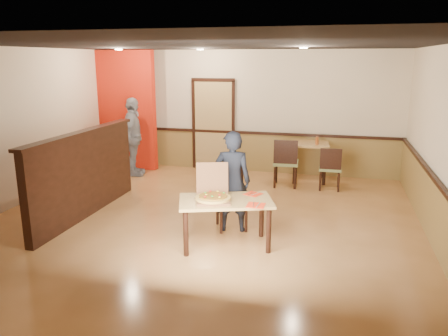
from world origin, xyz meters
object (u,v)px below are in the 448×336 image
object	(u,v)px
main_table	(226,207)
passerby	(133,137)
diner_chair	(231,195)
diner	(232,182)
side_chair_right	(330,167)
side_chair_left	(286,161)
side_table	(310,151)
pizza_box	(213,196)
condiment	(317,141)

from	to	relation	value
main_table	passerby	bearing A→B (deg)	113.03
main_table	diner_chair	bearing A→B (deg)	78.70
diner	diner_chair	bearing A→B (deg)	-80.47
main_table	diner	size ratio (longest dim) A/B	0.93
diner	passerby	distance (m)	3.96
diner	side_chair_right	bearing A→B (deg)	-130.49
side_chair_left	side_table	world-z (taller)	side_chair_left
diner	pizza_box	world-z (taller)	diner
side_chair_left	side_chair_right	size ratio (longest dim) A/B	1.15
diner	side_table	bearing A→B (deg)	-118.58
side_table	pizza_box	size ratio (longest dim) A/B	1.29
side_chair_left	diner	distance (m)	2.64
diner	passerby	bearing A→B (deg)	-54.12
main_table	condiment	size ratio (longest dim) A/B	8.69
diner	side_chair_left	bearing A→B (deg)	-113.17
diner_chair	condiment	size ratio (longest dim) A/B	5.66
passerby	condiment	size ratio (longest dim) A/B	10.55
side_chair_left	side_table	distance (m)	0.77
side_chair_left	passerby	world-z (taller)	passerby
side_table	pizza_box	xyz separation A→B (m)	(-1.08, -3.86, 0.10)
passerby	main_table	bearing A→B (deg)	-153.25
side_chair_right	main_table	bearing A→B (deg)	65.95
side_chair_right	condiment	xyz separation A→B (m)	(-0.31, 0.47, 0.44)
passerby	diner_chair	bearing A→B (deg)	-146.99
side_table	diner	size ratio (longest dim) A/B	0.53
condiment	pizza_box	bearing A→B (deg)	-108.15
diner_chair	condiment	bearing A→B (deg)	44.76
passerby	condiment	world-z (taller)	passerby
main_table	diner	xyz separation A→B (m)	(-0.05, 0.59, 0.20)
side_chair_left	diner	world-z (taller)	diner
side_table	pizza_box	bearing A→B (deg)	-105.58
diner_chair	side_table	bearing A→B (deg)	48.04
side_chair_left	side_chair_right	xyz separation A→B (m)	(0.90, 0.01, -0.07)
passerby	diner	bearing A→B (deg)	-147.99
passerby	condiment	distance (m)	4.06
side_table	main_table	bearing A→B (deg)	-103.44
main_table	side_chair_right	bearing A→B (deg)	47.35
diner_chair	side_chair_right	bearing A→B (deg)	35.46
diner	condiment	distance (m)	3.26
side_chair_left	pizza_box	size ratio (longest dim) A/B	1.56
side_chair_left	side_table	xyz separation A→B (m)	(0.45, 0.62, 0.10)
side_table	side_chair_right	bearing A→B (deg)	-53.77
passerby	pizza_box	distance (m)	4.35
diner_chair	side_chair_left	distance (m)	2.51
side_table	diner	distance (m)	3.35
main_table	condiment	world-z (taller)	condiment
main_table	condiment	distance (m)	3.82
side_chair_right	diner	distance (m)	2.96
passerby	side_chair_left	bearing A→B (deg)	-107.13
pizza_box	diner	bearing A→B (deg)	61.78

